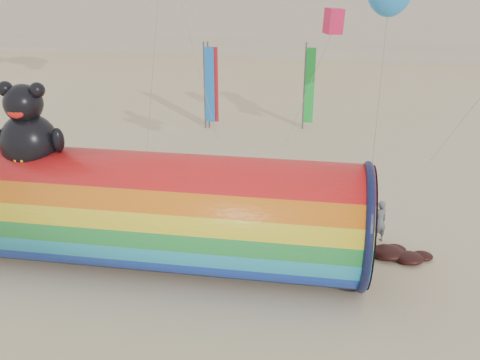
# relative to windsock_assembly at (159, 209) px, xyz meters

# --- Properties ---
(ground) EXTENTS (160.00, 160.00, 0.00)m
(ground) POSITION_rel_windsock_assembly_xyz_m (1.89, 0.64, -2.10)
(ground) COLOR #CCB58C
(ground) RESTS_ON ground
(windsock_assembly) EXTENTS (13.71, 4.17, 6.32)m
(windsock_assembly) POSITION_rel_windsock_assembly_xyz_m (0.00, 0.00, 0.00)
(windsock_assembly) COLOR red
(windsock_assembly) RESTS_ON ground
(kite_handler) EXTENTS (0.73, 0.65, 1.67)m
(kite_handler) POSITION_rel_windsock_assembly_xyz_m (7.50, 2.73, -1.26)
(kite_handler) COLOR slate
(kite_handler) RESTS_ON ground
(fabric_bundle) EXTENTS (2.62, 1.35, 0.41)m
(fabric_bundle) POSITION_rel_windsock_assembly_xyz_m (7.97, 1.62, -1.92)
(fabric_bundle) COLOR #3C100A
(fabric_bundle) RESTS_ON ground
(festival_banners) EXTENTS (6.54, 0.90, 5.20)m
(festival_banners) POSITION_rel_windsock_assembly_xyz_m (0.38, 15.74, 0.54)
(festival_banners) COLOR #59595E
(festival_banners) RESTS_ON ground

